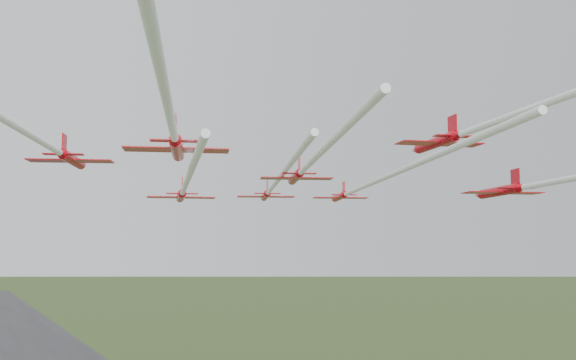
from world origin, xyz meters
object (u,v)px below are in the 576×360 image
jet_lead (273,186)px  jet_row3_mid (308,165)px  jet_row3_left (36,138)px  jet_row4_right (492,122)px  jet_row2_left (184,187)px  jet_row4_left (173,130)px  jet_row2_right (368,185)px

jet_lead → jet_row3_mid: bearing=-86.5°
jet_row3_left → jet_row4_right: jet_row4_right is taller
jet_lead → jet_row3_left: jet_row3_left is taller
jet_row2_left → jet_row4_left: bearing=-93.8°
jet_row3_mid → jet_row4_right: (8.80, -17.02, 2.34)m
jet_row2_left → jet_row4_right: (16.02, -34.84, 3.44)m
jet_lead → jet_row2_left: bearing=-133.0°
jet_row3_mid → jet_lead: bearing=93.4°
jet_lead → jet_row4_left: (-26.14, -35.20, 0.07)m
jet_lead → jet_row4_left: size_ratio=1.42×
jet_row2_left → jet_row4_right: bearing=-48.7°
jet_row3_left → jet_row4_left: jet_row3_left is taller
jet_row2_left → jet_row3_left: bearing=-128.3°
jet_row2_left → jet_row4_right: jet_row4_right is taller
jet_row4_left → jet_row4_right: bearing=5.2°
jet_row2_left → jet_row3_mid: 19.26m
jet_row4_right → jet_row4_left: bearing=-179.5°
jet_row3_left → jet_row3_mid: jet_row3_left is taller
jet_row2_left → jet_row3_mid: (7.22, -17.82, 1.10)m
jet_row3_left → jet_row3_mid: bearing=11.4°
jet_row2_left → jet_row2_right: 22.38m
jet_row2_left → jet_row2_right: size_ratio=0.90×
jet_lead → jet_row2_left: (-15.74, -7.28, -1.52)m
jet_row3_mid → jet_row4_left: size_ratio=1.05×
jet_row3_mid → jet_row4_left: 20.32m
jet_row2_left → jet_row3_left: 22.89m
jet_lead → jet_row4_right: (0.27, -42.12, 1.91)m
jet_lead → jet_row4_left: bearing=-104.4°
jet_row3_left → jet_row4_left: size_ratio=1.28×
jet_row3_mid → jet_row4_right: bearing=-40.5°
jet_lead → jet_row4_right: size_ratio=1.29×
jet_lead → jet_row3_left: (-34.37, -20.33, 1.07)m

